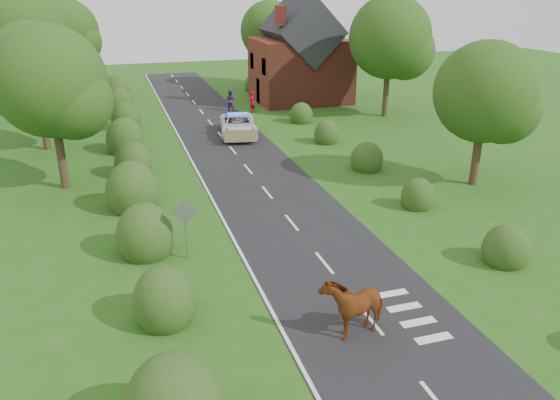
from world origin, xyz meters
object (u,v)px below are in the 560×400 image
object	(u,v)px
road_sign	(185,220)
pedestrian_red	(252,102)
cow	(353,307)
pedestrian_purple	(230,100)
police_van	(238,125)

from	to	relation	value
road_sign	pedestrian_red	distance (m)	26.20
cow	pedestrian_red	world-z (taller)	pedestrian_red
road_sign	cow	xyz separation A→B (m)	(4.23, -6.29, -0.84)
cow	pedestrian_purple	xyz separation A→B (m)	(3.21, 31.97, 0.07)
cow	pedestrian_purple	world-z (taller)	pedestrian_purple
police_van	pedestrian_purple	world-z (taller)	pedestrian_purple
cow	pedestrian_purple	distance (m)	32.13
police_van	pedestrian_red	distance (m)	7.55
cow	police_van	bearing A→B (deg)	157.89
road_sign	pedestrian_red	world-z (taller)	road_sign
police_van	pedestrian_red	xyz separation A→B (m)	(2.85, 6.99, 0.14)
cow	pedestrian_purple	bearing A→B (deg)	156.91
road_sign	pedestrian_purple	xyz separation A→B (m)	(7.43, 25.68, -0.77)
cow	police_van	world-z (taller)	same
cow	police_van	size ratio (longest dim) A/B	0.40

